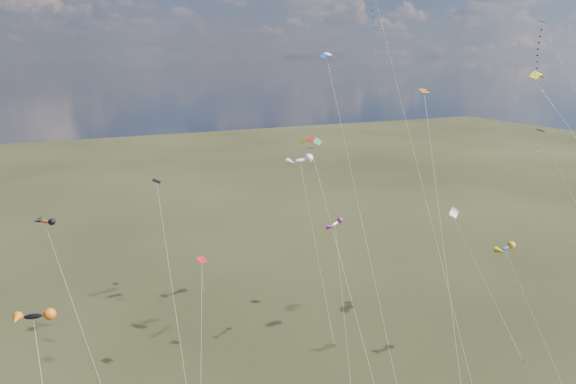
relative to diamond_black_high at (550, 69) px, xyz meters
name	(u,v)px	position (x,y,z in m)	size (l,w,h in m)	color
diamond_black_high	(550,69)	(0.00, 0.00, 0.00)	(13.92, 17.96, 37.58)	black
diamond_navy_tall	(381,39)	(-15.33, 11.48, 3.39)	(1.85, 23.96, 41.44)	#080E4E
diamond_black_mid	(165,238)	(-42.48, 10.65, -17.48)	(1.42, 15.65, 20.35)	black
diamond_red_low	(202,282)	(-39.66, 6.44, -21.38)	(3.58, 8.81, 13.39)	red
diamond_navy_right	(543,163)	(2.03, 0.99, -11.34)	(6.29, 14.86, 25.08)	navy
diamond_orange_center	(439,207)	(-21.01, -7.18, -11.90)	(7.34, 18.32, 30.56)	#C5630C
parafoil_yellow	(540,76)	(-5.10, -3.05, -0.64)	(7.61, 27.82, 32.45)	yellow
parafoil_blue_white	(329,57)	(-21.57, 12.99, 1.30)	(2.20, 18.79, 34.41)	blue
parafoil_striped	(455,211)	(-7.06, 5.44, -17.49)	(2.82, 13.26, 15.47)	yellow
parafoil_tricolor	(311,140)	(-26.56, 7.50, -7.55)	(2.42, 16.56, 25.44)	yellow
novelty_black_orange	(33,317)	(-55.19, 0.29, -18.93)	(2.95, 11.02, 13.89)	black
novelty_orange_black	(45,222)	(-54.08, 17.59, -16.25)	(5.26, 13.35, 16.58)	#CC4812
novelty_white_purple	(335,224)	(-24.11, 6.02, -17.13)	(3.73, 9.26, 15.60)	white
novelty_redwhite_stripe	(300,161)	(-23.27, 17.01, -11.81)	(3.60, 12.61, 21.17)	red
novelty_blue_yellow	(506,248)	(-9.08, -4.70, -18.70)	(4.19, 7.63, 14.11)	#1D44B1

